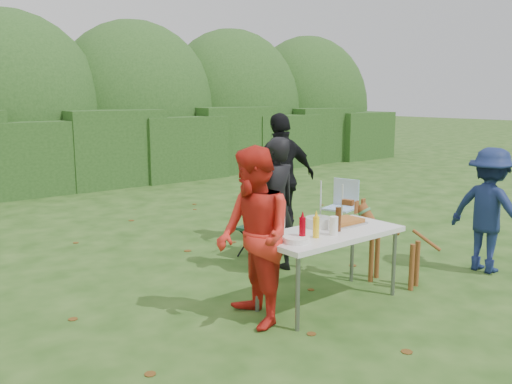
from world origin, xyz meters
TOP-DOWN VIEW (x-y plane):
  - ground at (0.00, 0.00)m, footprint 80.00×80.00m
  - hedge_row at (0.00, 8.00)m, footprint 22.00×1.40m
  - shrub_backdrop at (0.00, 9.60)m, footprint 20.00×2.60m
  - folding_table at (0.28, -0.22)m, footprint 1.50×0.70m
  - person_cook at (0.51, 0.85)m, footprint 0.59×0.39m
  - person_red_jacket at (-0.60, -0.13)m, footprint 0.80×0.92m
  - person_black_puffy at (1.45, 1.80)m, footprint 1.13×0.64m
  - child at (2.47, -0.69)m, footprint 0.56×0.95m
  - dog at (1.25, -0.29)m, footprint 0.59×0.98m
  - camping_chair at (0.77, 1.43)m, footprint 0.69×0.69m
  - lawn_chair at (2.51, 1.65)m, footprint 0.58×0.58m
  - food_tray at (0.58, -0.12)m, footprint 0.45×0.30m
  - focaccia_bread at (0.58, -0.12)m, footprint 0.40×0.26m
  - mustard_bottle at (0.00, -0.31)m, footprint 0.06×0.06m
  - ketchup_bottle at (-0.18, -0.32)m, footprint 0.06×0.06m
  - beer_bottle at (0.34, -0.28)m, footprint 0.06×0.06m
  - paper_towel_roll at (-0.27, -0.09)m, footprint 0.12×0.12m
  - cup_stack at (0.20, -0.35)m, footprint 0.08×0.08m
  - pasta_bowl at (0.31, -0.04)m, footprint 0.26×0.26m
  - plate_stack at (-0.25, -0.32)m, footprint 0.24×0.24m

SIDE VIEW (x-z plane):
  - ground at x=0.00m, z-range 0.00..0.00m
  - lawn_chair at x=2.51m, z-range 0.00..0.80m
  - dog at x=1.25m, z-range 0.00..0.87m
  - camping_chair at x=0.77m, z-range 0.00..0.87m
  - folding_table at x=0.28m, z-range 0.32..1.06m
  - child at x=2.47m, z-range 0.00..1.46m
  - food_tray at x=0.58m, z-range 0.74..0.76m
  - plate_stack at x=-0.25m, z-range 0.74..0.79m
  - focaccia_bread at x=0.58m, z-range 0.76..0.80m
  - pasta_bowl at x=0.31m, z-range 0.74..0.84m
  - person_cook at x=0.51m, z-range 0.00..1.58m
  - person_red_jacket at x=-0.60m, z-range 0.00..1.62m
  - cup_stack at x=0.20m, z-range 0.74..0.92m
  - mustard_bottle at x=0.00m, z-range 0.74..0.94m
  - hedge_row at x=0.00m, z-range 0.00..1.70m
  - ketchup_bottle at x=-0.18m, z-range 0.74..0.96m
  - beer_bottle at x=0.34m, z-range 0.74..0.98m
  - paper_towel_roll at x=-0.27m, z-range 0.74..1.00m
  - person_black_puffy at x=1.45m, z-range 0.00..1.81m
  - shrub_backdrop at x=0.00m, z-range 0.00..3.20m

